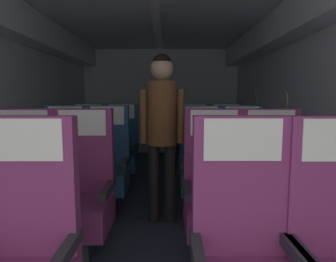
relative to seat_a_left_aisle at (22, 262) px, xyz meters
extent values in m
cube|color=#2D3342|center=(0.52, 1.90, -0.49)|extent=(3.63, 6.93, 0.02)
cube|color=silver|center=(2.23, 1.90, 0.67)|extent=(0.08, 6.53, 2.30)
cube|color=silver|center=(0.52, 5.19, 0.67)|extent=(3.51, 0.06, 2.30)
cube|color=silver|center=(-1.01, 1.90, 1.60)|extent=(0.29, 6.27, 0.36)
cube|color=silver|center=(2.05, 1.90, 1.60)|extent=(0.29, 6.27, 0.36)
cylinder|color=white|center=(2.19, 2.55, 0.72)|extent=(0.01, 0.26, 0.26)
cylinder|color=white|center=(2.19, 3.86, 0.72)|extent=(0.01, 0.26, 0.26)
cube|color=#7A2D60|center=(0.00, 0.13, 0.32)|extent=(0.46, 0.08, 0.69)
cube|color=#28282D|center=(0.22, -0.06, 0.07)|extent=(0.05, 0.39, 0.06)
cube|color=silver|center=(0.00, 0.08, 0.56)|extent=(0.37, 0.01, 0.20)
cube|color=#7A2D60|center=(1.48, 0.12, 0.32)|extent=(0.46, 0.08, 0.69)
cube|color=#28282D|center=(1.26, -0.07, 0.07)|extent=(0.05, 0.39, 0.06)
cube|color=#7A2D60|center=(1.03, 0.14, 0.32)|extent=(0.46, 0.08, 0.69)
cube|color=#28282D|center=(1.25, -0.05, 0.07)|extent=(0.05, 0.39, 0.06)
cube|color=#28282D|center=(0.81, -0.05, 0.07)|extent=(0.05, 0.39, 0.06)
cube|color=silver|center=(1.03, 0.09, 0.56)|extent=(0.37, 0.01, 0.20)
cube|color=#38383D|center=(-0.44, 0.85, -0.37)|extent=(0.16, 0.17, 0.23)
cube|color=#7A2D60|center=(-0.44, 0.85, -0.14)|extent=(0.46, 0.47, 0.23)
cube|color=#7A2D60|center=(-0.44, 1.04, 0.32)|extent=(0.46, 0.08, 0.69)
cube|color=#28282D|center=(-0.22, 0.85, 0.07)|extent=(0.05, 0.39, 0.06)
cube|color=silver|center=(-0.44, 0.99, 0.56)|extent=(0.37, 0.01, 0.20)
cube|color=#38383D|center=(0.00, 0.86, -0.37)|extent=(0.16, 0.17, 0.23)
cube|color=#7A2D60|center=(0.00, 0.86, -0.14)|extent=(0.46, 0.47, 0.23)
cube|color=#7A2D60|center=(0.00, 1.05, 0.32)|extent=(0.46, 0.08, 0.69)
cube|color=#28282D|center=(0.22, 0.86, 0.07)|extent=(0.05, 0.39, 0.06)
cube|color=#28282D|center=(-0.22, 0.86, 0.07)|extent=(0.05, 0.39, 0.06)
cube|color=silver|center=(0.00, 1.01, 0.56)|extent=(0.37, 0.01, 0.20)
cube|color=#38383D|center=(1.48, 0.86, -0.37)|extent=(0.16, 0.17, 0.23)
cube|color=#7A2D60|center=(1.48, 0.86, -0.14)|extent=(0.46, 0.47, 0.23)
cube|color=#7A2D60|center=(1.48, 1.05, 0.32)|extent=(0.46, 0.08, 0.69)
cube|color=#28282D|center=(1.70, 0.86, 0.07)|extent=(0.05, 0.39, 0.06)
cube|color=#28282D|center=(1.26, 0.86, 0.07)|extent=(0.05, 0.39, 0.06)
cube|color=silver|center=(1.48, 1.01, 0.56)|extent=(0.37, 0.01, 0.20)
cube|color=#38383D|center=(1.03, 0.86, -0.37)|extent=(0.16, 0.17, 0.23)
cube|color=#7A2D60|center=(1.03, 0.86, -0.14)|extent=(0.46, 0.47, 0.23)
cube|color=#7A2D60|center=(1.03, 1.05, 0.32)|extent=(0.46, 0.08, 0.69)
cube|color=#28282D|center=(1.25, 0.86, 0.07)|extent=(0.05, 0.39, 0.06)
cube|color=#28282D|center=(0.81, 0.86, 0.07)|extent=(0.05, 0.39, 0.06)
cube|color=silver|center=(1.03, 1.01, 0.56)|extent=(0.37, 0.01, 0.20)
cube|color=#38383D|center=(-0.46, 1.78, -0.37)|extent=(0.16, 0.17, 0.23)
cube|color=navy|center=(-0.46, 1.78, -0.14)|extent=(0.46, 0.47, 0.23)
cube|color=navy|center=(-0.46, 1.98, 0.32)|extent=(0.46, 0.08, 0.69)
cube|color=#28282D|center=(-0.24, 1.78, 0.07)|extent=(0.05, 0.39, 0.06)
cube|color=#28282D|center=(-0.68, 1.78, 0.07)|extent=(0.05, 0.39, 0.06)
cube|color=silver|center=(-0.46, 1.93, 0.56)|extent=(0.37, 0.01, 0.20)
cube|color=#38383D|center=(0.01, 1.79, -0.37)|extent=(0.16, 0.17, 0.23)
cube|color=navy|center=(0.01, 1.79, -0.14)|extent=(0.46, 0.47, 0.23)
cube|color=navy|center=(0.01, 1.98, 0.32)|extent=(0.46, 0.08, 0.69)
cube|color=#28282D|center=(0.23, 1.79, 0.07)|extent=(0.05, 0.39, 0.06)
cube|color=#28282D|center=(-0.21, 1.79, 0.07)|extent=(0.05, 0.39, 0.06)
cube|color=silver|center=(0.01, 1.93, 0.56)|extent=(0.37, 0.01, 0.20)
cube|color=#38383D|center=(1.49, 1.77, -0.37)|extent=(0.16, 0.17, 0.23)
cube|color=navy|center=(1.49, 1.77, -0.14)|extent=(0.46, 0.47, 0.23)
cube|color=navy|center=(1.49, 1.96, 0.32)|extent=(0.46, 0.08, 0.69)
cube|color=#28282D|center=(1.71, 1.77, 0.07)|extent=(0.05, 0.39, 0.06)
cube|color=#28282D|center=(1.27, 1.77, 0.07)|extent=(0.05, 0.39, 0.06)
cube|color=silver|center=(1.49, 1.92, 0.56)|extent=(0.37, 0.01, 0.20)
cube|color=#38383D|center=(1.04, 1.78, -0.37)|extent=(0.16, 0.17, 0.23)
cube|color=navy|center=(1.04, 1.78, -0.14)|extent=(0.46, 0.47, 0.23)
cube|color=navy|center=(1.04, 1.98, 0.32)|extent=(0.46, 0.08, 0.69)
cube|color=#28282D|center=(1.26, 1.78, 0.07)|extent=(0.05, 0.39, 0.06)
cube|color=#28282D|center=(0.82, 1.78, 0.07)|extent=(0.05, 0.39, 0.06)
cube|color=silver|center=(1.04, 1.93, 0.56)|extent=(0.37, 0.01, 0.20)
cube|color=#38383D|center=(-0.45, 2.71, -0.37)|extent=(0.16, 0.17, 0.23)
cube|color=navy|center=(-0.45, 2.71, -0.14)|extent=(0.46, 0.47, 0.23)
cube|color=navy|center=(-0.45, 2.90, 0.32)|extent=(0.46, 0.08, 0.69)
cube|color=#28282D|center=(-0.23, 2.71, 0.07)|extent=(0.05, 0.39, 0.06)
cube|color=#28282D|center=(-0.67, 2.71, 0.07)|extent=(0.05, 0.39, 0.06)
cube|color=silver|center=(-0.45, 2.86, 0.56)|extent=(0.37, 0.01, 0.20)
cube|color=#38383D|center=(0.01, 2.72, -0.37)|extent=(0.16, 0.17, 0.23)
cube|color=navy|center=(0.01, 2.72, -0.14)|extent=(0.46, 0.47, 0.23)
cube|color=navy|center=(0.01, 2.91, 0.32)|extent=(0.46, 0.08, 0.69)
cube|color=#28282D|center=(0.23, 2.72, 0.07)|extent=(0.05, 0.39, 0.06)
cube|color=#28282D|center=(-0.21, 2.72, 0.07)|extent=(0.05, 0.39, 0.06)
cube|color=silver|center=(0.01, 2.86, 0.56)|extent=(0.37, 0.01, 0.20)
cube|color=#38383D|center=(1.50, 2.70, -0.37)|extent=(0.16, 0.17, 0.23)
cube|color=navy|center=(1.50, 2.70, -0.14)|extent=(0.46, 0.47, 0.23)
cube|color=navy|center=(1.50, 2.90, 0.32)|extent=(0.46, 0.08, 0.69)
cube|color=#28282D|center=(1.72, 2.70, 0.07)|extent=(0.05, 0.39, 0.06)
cube|color=#28282D|center=(1.28, 2.70, 0.07)|extent=(0.05, 0.39, 0.06)
cube|color=silver|center=(1.50, 2.85, 0.56)|extent=(0.37, 0.01, 0.20)
cube|color=#38383D|center=(1.03, 2.70, -0.37)|extent=(0.16, 0.17, 0.23)
cube|color=navy|center=(1.03, 2.70, -0.14)|extent=(0.46, 0.47, 0.23)
cube|color=navy|center=(1.03, 2.89, 0.32)|extent=(0.46, 0.08, 0.69)
cube|color=#28282D|center=(1.25, 2.70, 0.07)|extent=(0.05, 0.39, 0.06)
cube|color=#28282D|center=(0.81, 2.70, 0.07)|extent=(0.05, 0.39, 0.06)
cube|color=silver|center=(1.03, 2.85, 0.56)|extent=(0.37, 0.01, 0.20)
cylinder|color=black|center=(0.54, 1.54, -0.09)|extent=(0.11, 0.11, 0.78)
cylinder|color=black|center=(0.70, 1.54, -0.09)|extent=(0.11, 0.11, 0.78)
cylinder|color=brown|center=(0.62, 1.54, 0.60)|extent=(0.28, 0.28, 0.61)
cylinder|color=brown|center=(0.44, 1.54, 0.57)|extent=(0.07, 0.07, 0.52)
cylinder|color=brown|center=(0.80, 1.54, 0.57)|extent=(0.07, 0.07, 0.52)
sphere|color=tan|center=(0.62, 1.54, 1.03)|extent=(0.22, 0.22, 0.22)
sphere|color=black|center=(0.62, 1.54, 1.07)|extent=(0.19, 0.19, 0.19)
camera|label=1|loc=(0.68, -1.25, 0.75)|focal=30.99mm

